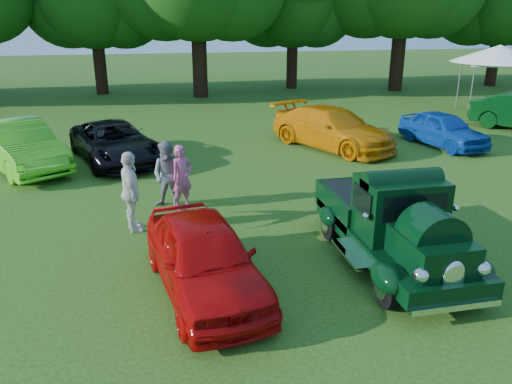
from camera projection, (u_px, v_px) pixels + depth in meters
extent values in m
plane|color=#264710|center=(321.00, 268.00, 10.16)|extent=(120.00, 120.00, 0.00)
cylinder|color=black|center=(388.00, 287.00, 8.71)|extent=(0.22, 0.75, 0.75)
cylinder|color=black|center=(473.00, 277.00, 9.04)|extent=(0.22, 0.75, 0.75)
cylinder|color=black|center=(331.00, 224.00, 11.36)|extent=(0.22, 0.75, 0.75)
cylinder|color=black|center=(398.00, 218.00, 11.69)|extent=(0.22, 0.75, 0.75)
cube|color=black|center=(393.00, 239.00, 10.22)|extent=(1.73, 4.54, 0.34)
cube|color=black|center=(430.00, 251.00, 8.83)|extent=(1.11, 1.46, 0.62)
cube|color=black|center=(399.00, 208.00, 9.85)|extent=(1.57, 1.16, 1.21)
cube|color=black|center=(415.00, 208.00, 9.26)|extent=(1.31, 0.06, 0.52)
cube|color=black|center=(366.00, 203.00, 11.39)|extent=(1.73, 2.07, 0.58)
cube|color=black|center=(367.00, 191.00, 11.30)|extent=(1.49, 1.81, 0.05)
ellipsoid|color=black|center=(387.00, 278.00, 8.64)|extent=(0.50, 0.86, 0.50)
ellipsoid|color=black|center=(476.00, 268.00, 8.98)|extent=(0.50, 0.86, 0.50)
ellipsoid|color=black|center=(329.00, 216.00, 11.28)|extent=(0.38, 0.73, 0.42)
ellipsoid|color=black|center=(401.00, 210.00, 11.64)|extent=(0.38, 0.73, 0.42)
ellipsoid|color=white|center=(454.00, 277.00, 8.18)|extent=(0.41, 0.12, 0.60)
sphere|color=white|center=(421.00, 276.00, 8.11)|extent=(0.28, 0.28, 0.28)
sphere|color=white|center=(482.00, 269.00, 8.33)|extent=(0.28, 0.28, 0.28)
cube|color=white|center=(455.00, 307.00, 8.19)|extent=(1.63, 0.11, 0.11)
cube|color=white|center=(348.00, 203.00, 12.49)|extent=(1.63, 0.11, 0.11)
imported|color=#B20707|center=(204.00, 257.00, 9.10)|extent=(2.29, 4.32, 1.40)
imported|color=#46BE19|center=(20.00, 146.00, 16.32)|extent=(3.88, 5.04, 1.59)
imported|color=black|center=(115.00, 142.00, 17.29)|extent=(3.66, 5.33, 1.35)
imported|color=orange|center=(332.00, 128.00, 19.05)|extent=(4.35, 5.65, 1.53)
imported|color=#0E3D9F|center=(443.00, 129.00, 19.35)|extent=(2.30, 4.11, 1.32)
imported|color=#C04F7F|center=(182.00, 177.00, 13.01)|extent=(0.75, 0.69, 1.72)
imported|color=gray|center=(168.00, 175.00, 13.04)|extent=(1.08, 1.00, 1.80)
imported|color=silver|center=(131.00, 192.00, 11.59)|extent=(0.65, 1.20, 1.94)
cube|color=white|center=(498.00, 63.00, 24.88)|extent=(4.05, 4.05, 0.13)
cone|color=white|center=(499.00, 53.00, 24.72)|extent=(5.94, 5.94, 0.83)
cylinder|color=slate|center=(471.00, 93.00, 24.22)|extent=(0.06, 0.06, 2.50)
cylinder|color=slate|center=(459.00, 85.00, 26.83)|extent=(0.06, 0.06, 2.50)
cylinder|color=black|center=(100.00, 63.00, 31.64)|extent=(0.76, 0.76, 3.81)
cylinder|color=black|center=(200.00, 60.00, 30.29)|extent=(0.90, 0.90, 4.50)
cylinder|color=black|center=(292.00, 61.00, 34.21)|extent=(0.74, 0.74, 3.68)
cylinder|color=black|center=(398.00, 56.00, 32.92)|extent=(0.91, 0.91, 4.55)
cylinder|color=black|center=(494.00, 59.00, 35.27)|extent=(0.75, 0.75, 3.73)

